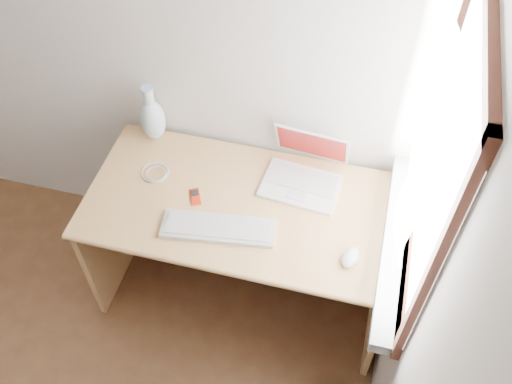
% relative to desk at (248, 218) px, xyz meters
% --- Properties ---
extents(back_wall, '(3.50, 0.04, 2.60)m').
position_rel_desk_xyz_m(back_wall, '(-1.03, 0.29, 0.78)').
color(back_wall, silver).
rests_on(back_wall, floor).
extents(window, '(0.11, 0.99, 1.10)m').
position_rel_desk_xyz_m(window, '(0.69, -0.16, 0.76)').
color(window, white).
rests_on(window, right_wall).
extents(desk, '(1.38, 0.69, 0.73)m').
position_rel_desk_xyz_m(desk, '(0.00, 0.00, 0.00)').
color(desk, tan).
rests_on(desk, floor).
extents(laptop, '(0.36, 0.31, 0.23)m').
position_rel_desk_xyz_m(laptop, '(0.23, 0.12, 0.26)').
color(laptop, white).
rests_on(laptop, desk).
extents(external_keyboard, '(0.49, 0.21, 0.02)m').
position_rel_desk_xyz_m(external_keyboard, '(-0.06, -0.24, 0.22)').
color(external_keyboard, silver).
rests_on(external_keyboard, desk).
extents(mouse, '(0.09, 0.12, 0.04)m').
position_rel_desk_xyz_m(mouse, '(0.50, -0.25, 0.23)').
color(mouse, white).
rests_on(mouse, desk).
extents(ipod, '(0.08, 0.10, 0.01)m').
position_rel_desk_xyz_m(ipod, '(-0.21, -0.10, 0.21)').
color(ipod, red).
rests_on(ipod, desk).
extents(cable_coil, '(0.16, 0.16, 0.01)m').
position_rel_desk_xyz_m(cable_coil, '(-0.44, -0.01, 0.21)').
color(cable_coil, silver).
rests_on(cable_coil, desk).
extents(remote, '(0.06, 0.08, 0.01)m').
position_rel_desk_xyz_m(remote, '(-0.26, -0.23, 0.21)').
color(remote, silver).
rests_on(remote, desk).
extents(vase, '(0.12, 0.12, 0.30)m').
position_rel_desk_xyz_m(vase, '(-0.52, 0.21, 0.33)').
color(vase, silver).
rests_on(vase, desk).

